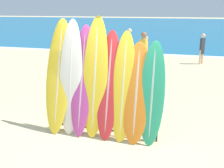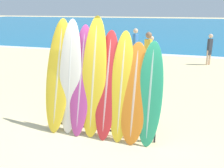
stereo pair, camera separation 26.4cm
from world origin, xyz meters
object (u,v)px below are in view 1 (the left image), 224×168
(surfboard_slot_6, at_px, (136,93))
(person_near_water, at_px, (145,52))
(surfboard_rack, at_px, (102,114))
(surfboard_slot_0, at_px, (59,76))
(surfboard_slot_1, at_px, (71,78))
(person_far_left, at_px, (143,53))
(surfboard_slot_2, at_px, (82,81))
(person_mid_beach, at_px, (202,48))
(surfboard_slot_7, at_px, (152,94))
(surfboard_slot_4, at_px, (109,85))
(person_far_right, at_px, (129,45))
(surfboard_slot_5, at_px, (123,87))
(surfboard_slot_3, at_px, (95,78))

(surfboard_slot_6, height_order, person_near_water, surfboard_slot_6)
(surfboard_rack, height_order, surfboard_slot_0, surfboard_slot_0)
(surfboard_slot_1, xyz_separation_m, person_far_left, (0.78, 5.18, -0.25))
(surfboard_slot_6, bearing_deg, surfboard_slot_1, 178.55)
(surfboard_slot_2, height_order, person_mid_beach, surfboard_slot_2)
(surfboard_slot_7, bearing_deg, surfboard_slot_6, 179.83)
(surfboard_slot_4, xyz_separation_m, surfboard_slot_7, (0.93, -0.04, -0.09))
(surfboard_slot_0, relative_size, person_far_right, 1.42)
(surfboard_slot_2, relative_size, person_near_water, 1.54)
(surfboard_slot_5, xyz_separation_m, person_near_water, (-0.50, 6.43, -0.29))
(surfboard_slot_1, relative_size, person_mid_beach, 1.65)
(surfboard_slot_6, distance_m, surfboard_slot_7, 0.32)
(surfboard_slot_1, relative_size, surfboard_slot_4, 1.10)
(surfboard_slot_4, height_order, surfboard_slot_6, surfboard_slot_4)
(surfboard_slot_1, relative_size, surfboard_slot_5, 1.10)
(person_far_right, bearing_deg, person_far_left, 44.56)
(surfboard_slot_4, height_order, person_far_left, surfboard_slot_4)
(surfboard_slot_2, height_order, person_near_water, surfboard_slot_2)
(surfboard_slot_2, relative_size, surfboard_slot_4, 1.05)
(surfboard_slot_7, height_order, person_far_right, surfboard_slot_7)
(surfboard_slot_0, height_order, surfboard_slot_4, surfboard_slot_0)
(surfboard_slot_5, distance_m, person_near_water, 6.46)
(surfboard_slot_2, relative_size, surfboard_slot_5, 1.05)
(surfboard_slot_1, bearing_deg, surfboard_rack, -3.14)
(surfboard_slot_2, xyz_separation_m, surfboard_slot_4, (0.60, -0.01, -0.05))
(surfboard_slot_7, bearing_deg, surfboard_slot_4, 177.55)
(surfboard_slot_1, height_order, surfboard_slot_2, surfboard_slot_1)
(surfboard_slot_6, height_order, person_far_right, surfboard_slot_6)
(surfboard_slot_2, xyz_separation_m, person_near_water, (0.42, 6.42, -0.35))
(surfboard_slot_5, distance_m, person_far_right, 7.75)
(surfboard_slot_5, height_order, person_far_right, surfboard_slot_5)
(surfboard_slot_6, xyz_separation_m, person_near_water, (-0.78, 6.46, -0.18))
(person_far_right, bearing_deg, surfboard_slot_1, 22.75)
(surfboard_slot_7, distance_m, person_near_water, 6.56)
(surfboard_rack, xyz_separation_m, surfboard_slot_3, (-0.17, 0.05, 0.78))
(surfboard_slot_0, distance_m, surfboard_slot_2, 0.57)
(person_far_left, bearing_deg, person_near_water, -64.35)
(person_far_left, bearing_deg, surfboard_slot_5, 115.58)
(surfboard_rack, distance_m, surfboard_slot_3, 0.80)
(surfboard_rack, height_order, surfboard_slot_2, surfboard_slot_2)
(surfboard_slot_2, height_order, surfboard_slot_5, surfboard_slot_2)
(surfboard_slot_3, relative_size, person_far_right, 1.46)
(surfboard_slot_1, relative_size, person_far_right, 1.42)
(surfboard_slot_7, distance_m, person_far_left, 5.32)
(person_far_left, bearing_deg, surfboard_slot_0, 99.27)
(surfboard_slot_4, relative_size, person_far_right, 1.29)
(surfboard_slot_3, relative_size, person_far_left, 1.41)
(surfboard_slot_0, bearing_deg, surfboard_slot_3, -0.90)
(surfboard_rack, xyz_separation_m, surfboard_slot_5, (0.46, 0.03, 0.64))
(surfboard_slot_3, height_order, person_far_right, surfboard_slot_3)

